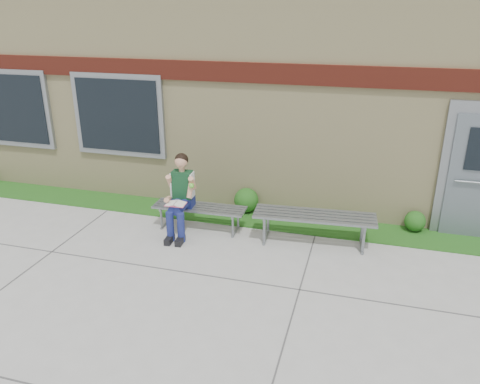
% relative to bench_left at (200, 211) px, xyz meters
% --- Properties ---
extents(ground, '(80.00, 80.00, 0.00)m').
position_rel_bench_left_xyz_m(ground, '(1.01, -1.96, -0.33)').
color(ground, '#9E9E99').
rests_on(ground, ground).
extents(grass_strip, '(16.00, 0.80, 0.02)m').
position_rel_bench_left_xyz_m(grass_strip, '(1.01, 0.64, -0.32)').
color(grass_strip, '#1B4913').
rests_on(grass_strip, ground).
extents(school_building, '(16.20, 6.22, 4.20)m').
position_rel_bench_left_xyz_m(school_building, '(1.01, 4.03, 1.78)').
color(school_building, beige).
rests_on(school_building, ground).
extents(bench_left, '(1.64, 0.49, 0.42)m').
position_rel_bench_left_xyz_m(bench_left, '(0.00, 0.00, 0.00)').
color(bench_left, slate).
rests_on(bench_left, ground).
extents(bench_right, '(2.01, 0.69, 0.51)m').
position_rel_bench_left_xyz_m(bench_right, '(2.00, -0.00, 0.07)').
color(bench_right, slate).
rests_on(bench_right, ground).
extents(girl, '(0.53, 0.87, 1.38)m').
position_rel_bench_left_xyz_m(girl, '(-0.25, -0.21, 0.38)').
color(girl, navy).
rests_on(girl, ground).
extents(shrub_mid, '(0.46, 0.46, 0.46)m').
position_rel_bench_left_xyz_m(shrub_mid, '(0.61, 0.89, -0.07)').
color(shrub_mid, '#1B4913').
rests_on(shrub_mid, grass_strip).
extents(shrub_east, '(0.36, 0.36, 0.36)m').
position_rel_bench_left_xyz_m(shrub_east, '(3.64, 0.89, -0.13)').
color(shrub_east, '#1B4913').
rests_on(shrub_east, grass_strip).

